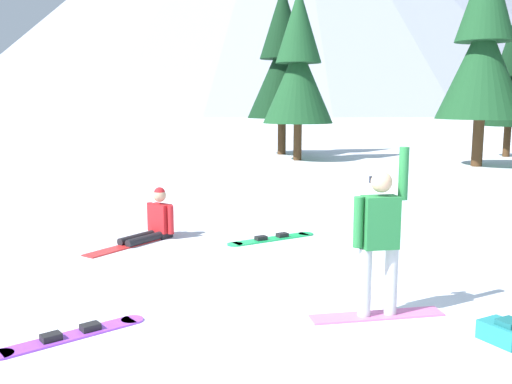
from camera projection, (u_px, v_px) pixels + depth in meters
The scene contains 11 objects.
ground_plane at pixel (312, 331), 6.20m from camera, with size 800.00×800.00×0.00m, color silver.
snowboarder_foreground at pixel (379, 239), 6.47m from camera, with size 1.58×0.82×1.97m.
snowboarder_midground at pixel (153, 222), 10.28m from camera, with size 1.12×1.79×0.93m.
loose_snowboard_far_spare at pixel (71, 335), 6.03m from camera, with size 1.28×1.43×0.09m.
loose_snowboard_near_left at pixel (272, 238), 10.29m from camera, with size 1.54×1.38×0.09m.
backpack_teal at pixel (504, 332), 5.89m from camera, with size 0.53×0.55×0.27m.
pine_tree_tall at pixel (511, 80), 25.28m from camera, with size 2.18×2.18×6.30m.
pine_tree_leaning at pixel (298, 67), 23.65m from camera, with size 2.95×2.95×7.13m.
pine_tree_broad at pixel (484, 47), 21.29m from camera, with size 3.32×3.32×8.24m.
pine_tree_short at pixel (282, 63), 26.30m from camera, with size 3.24×3.24×7.77m.
peak_west_ridge at pixel (128, 39), 250.99m from camera, with size 110.68×110.68×57.11m.
Camera 1 is at (0.42, -5.91, 2.47)m, focal length 39.89 mm.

